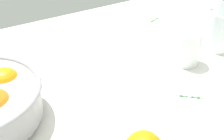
# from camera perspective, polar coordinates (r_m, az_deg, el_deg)

# --- Properties ---
(ground_plane) EXTENTS (1.50, 0.95, 0.03)m
(ground_plane) POSITION_cam_1_polar(r_m,az_deg,el_deg) (0.73, -1.51, -5.05)
(ground_plane) COLOR white
(juice_pitcher) EXTENTS (0.10, 0.15, 0.17)m
(juice_pitcher) POSITION_cam_1_polar(r_m,az_deg,el_deg) (0.94, 20.17, 7.39)
(juice_pitcher) COLOR white
(juice_pitcher) RESTS_ON ground_plane
(juice_glass) EXTENTS (0.07, 0.07, 0.09)m
(juice_glass) POSITION_cam_1_polar(r_m,az_deg,el_deg) (0.83, 14.10, 3.75)
(juice_glass) COLOR white
(juice_glass) RESTS_ON ground_plane
(herb_sprig_0) EXTENTS (0.05, 0.02, 0.01)m
(herb_sprig_0) POSITION_cam_1_polar(r_m,az_deg,el_deg) (1.09, 8.03, 9.46)
(herb_sprig_0) COLOR #448338
(herb_sprig_0) RESTS_ON ground_plane
(herb_sprig_1) EXTENTS (0.05, 0.04, 0.01)m
(herb_sprig_1) POSITION_cam_1_polar(r_m,az_deg,el_deg) (0.73, 14.57, -4.85)
(herb_sprig_1) COLOR #3C6E47
(herb_sprig_1) RESTS_ON ground_plane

